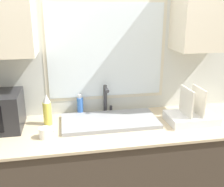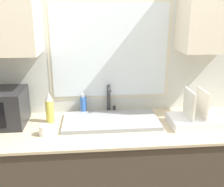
{
  "view_description": "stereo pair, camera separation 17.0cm",
  "coord_description": "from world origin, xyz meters",
  "px_view_note": "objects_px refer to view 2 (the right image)",
  "views": [
    {
      "loc": [
        -0.35,
        -1.52,
        1.77
      ],
      "look_at": [
        -0.02,
        0.3,
        1.17
      ],
      "focal_mm": 42.0,
      "sensor_mm": 36.0,
      "label": 1
    },
    {
      "loc": [
        -0.19,
        -1.54,
        1.77
      ],
      "look_at": [
        -0.02,
        0.3,
        1.17
      ],
      "focal_mm": 42.0,
      "sensor_mm": 36.0,
      "label": 2
    }
  ],
  "objects_px": {
    "spray_bottle": "(50,108)",
    "soap_bottle": "(83,105)",
    "faucet": "(109,97)",
    "dish_rack": "(194,119)",
    "mug_near_sink": "(45,130)"
  },
  "relations": [
    {
      "from": "spray_bottle",
      "to": "soap_bottle",
      "type": "distance_m",
      "value": 0.31
    },
    {
      "from": "faucet",
      "to": "dish_rack",
      "type": "xyz_separation_m",
      "value": [
        0.64,
        -0.32,
        -0.09
      ]
    },
    {
      "from": "faucet",
      "to": "soap_bottle",
      "type": "distance_m",
      "value": 0.23
    },
    {
      "from": "faucet",
      "to": "soap_bottle",
      "type": "xyz_separation_m",
      "value": [
        -0.23,
        0.0,
        -0.06
      ]
    },
    {
      "from": "dish_rack",
      "to": "spray_bottle",
      "type": "bearing_deg",
      "value": 171.58
    },
    {
      "from": "dish_rack",
      "to": "spray_bottle",
      "type": "distance_m",
      "value": 1.15
    },
    {
      "from": "dish_rack",
      "to": "spray_bottle",
      "type": "relative_size",
      "value": 1.53
    },
    {
      "from": "dish_rack",
      "to": "spray_bottle",
      "type": "height_order",
      "value": "dish_rack"
    },
    {
      "from": "dish_rack",
      "to": "mug_near_sink",
      "type": "xyz_separation_m",
      "value": [
        -1.15,
        -0.06,
        -0.02
      ]
    },
    {
      "from": "dish_rack",
      "to": "mug_near_sink",
      "type": "relative_size",
      "value": 3.37
    },
    {
      "from": "faucet",
      "to": "mug_near_sink",
      "type": "distance_m",
      "value": 0.64
    },
    {
      "from": "dish_rack",
      "to": "mug_near_sink",
      "type": "distance_m",
      "value": 1.15
    },
    {
      "from": "faucet",
      "to": "spray_bottle",
      "type": "relative_size",
      "value": 1.01
    },
    {
      "from": "faucet",
      "to": "spray_bottle",
      "type": "bearing_deg",
      "value": -163.21
    },
    {
      "from": "faucet",
      "to": "mug_near_sink",
      "type": "relative_size",
      "value": 2.23
    }
  ]
}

